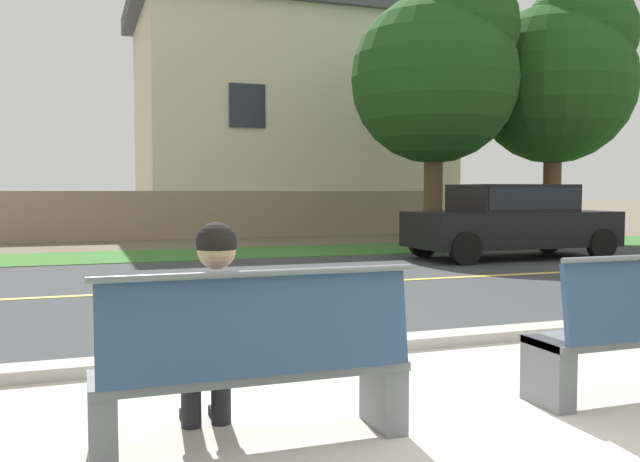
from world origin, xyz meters
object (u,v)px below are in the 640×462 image
car_black_near (511,218)px  shade_tree_left (561,72)px  bench_left (255,369)px  seated_person_grey (214,324)px  shade_tree_far_left (441,67)px

car_black_near → shade_tree_left: shade_tree_left is taller
bench_left → shade_tree_left: (11.45, 11.79, 4.15)m
seated_person_grey → shade_tree_left: size_ratio=0.18×
bench_left → seated_person_grey: bearing=138.6°
seated_person_grey → car_black_near: car_black_near is taller
seated_person_grey → shade_tree_left: 16.92m
bench_left → seated_person_grey: seated_person_grey is taller
seated_person_grey → shade_tree_left: bearing=44.9°
car_black_near → shade_tree_left: bearing=41.0°
seated_person_grey → bench_left: bearing=-41.4°
bench_left → car_black_near: 11.35m
shade_tree_left → seated_person_grey: bearing=-135.1°
car_black_near → shade_tree_far_left: size_ratio=0.62×
bench_left → car_black_near: bearing=48.0°
bench_left → seated_person_grey: size_ratio=1.39×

